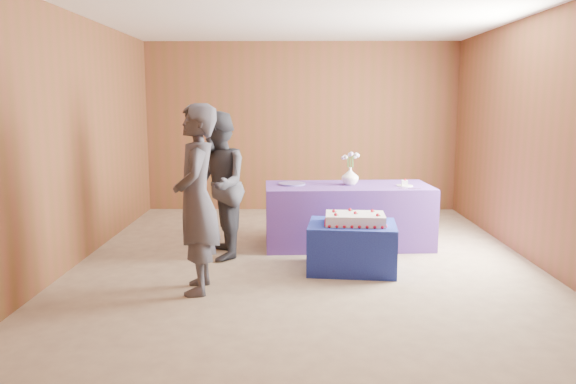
{
  "coord_description": "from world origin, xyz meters",
  "views": [
    {
      "loc": [
        -0.15,
        -6.1,
        1.75
      ],
      "look_at": [
        -0.2,
        0.1,
        0.76
      ],
      "focal_mm": 35.0,
      "sensor_mm": 36.0,
      "label": 1
    }
  ],
  "objects_px": {
    "serving_table": "(348,215)",
    "vase": "(350,176)",
    "guest_right": "(217,186)",
    "sheet_cake": "(355,219)",
    "cake_table": "(352,247)",
    "guest_left": "(197,199)"
  },
  "relations": [
    {
      "from": "guest_right",
      "to": "serving_table",
      "type": "bearing_deg",
      "value": 98.22
    },
    {
      "from": "sheet_cake",
      "to": "guest_left",
      "type": "height_order",
      "value": "guest_left"
    },
    {
      "from": "guest_right",
      "to": "sheet_cake",
      "type": "bearing_deg",
      "value": 58.88
    },
    {
      "from": "sheet_cake",
      "to": "vase",
      "type": "relative_size",
      "value": 3.1
    },
    {
      "from": "cake_table",
      "to": "serving_table",
      "type": "relative_size",
      "value": 0.45
    },
    {
      "from": "serving_table",
      "to": "vase",
      "type": "distance_m",
      "value": 0.48
    },
    {
      "from": "sheet_cake",
      "to": "serving_table",
      "type": "bearing_deg",
      "value": 92.59
    },
    {
      "from": "cake_table",
      "to": "guest_right",
      "type": "xyz_separation_m",
      "value": [
        -1.47,
        0.46,
        0.58
      ]
    },
    {
      "from": "cake_table",
      "to": "serving_table",
      "type": "xyz_separation_m",
      "value": [
        0.05,
        1.04,
        0.12
      ]
    },
    {
      "from": "serving_table",
      "to": "cake_table",
      "type": "bearing_deg",
      "value": -95.97
    },
    {
      "from": "guest_right",
      "to": "vase",
      "type": "bearing_deg",
      "value": 98.52
    },
    {
      "from": "cake_table",
      "to": "vase",
      "type": "height_order",
      "value": "vase"
    },
    {
      "from": "vase",
      "to": "guest_left",
      "type": "relative_size",
      "value": 0.12
    },
    {
      "from": "vase",
      "to": "guest_right",
      "type": "distance_m",
      "value": 1.66
    },
    {
      "from": "serving_table",
      "to": "guest_right",
      "type": "xyz_separation_m",
      "value": [
        -1.52,
        -0.58,
        0.45
      ]
    },
    {
      "from": "cake_table",
      "to": "guest_right",
      "type": "distance_m",
      "value": 1.64
    },
    {
      "from": "cake_table",
      "to": "guest_left",
      "type": "distance_m",
      "value": 1.76
    },
    {
      "from": "serving_table",
      "to": "vase",
      "type": "relative_size",
      "value": 9.33
    },
    {
      "from": "vase",
      "to": "serving_table",
      "type": "bearing_deg",
      "value": -143.2
    },
    {
      "from": "sheet_cake",
      "to": "vase",
      "type": "distance_m",
      "value": 1.14
    },
    {
      "from": "sheet_cake",
      "to": "vase",
      "type": "height_order",
      "value": "vase"
    },
    {
      "from": "serving_table",
      "to": "vase",
      "type": "height_order",
      "value": "vase"
    }
  ]
}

